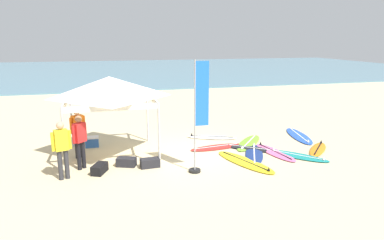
{
  "coord_description": "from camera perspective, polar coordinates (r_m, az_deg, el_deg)",
  "views": [
    {
      "loc": [
        -2.7,
        -11.25,
        3.99
      ],
      "look_at": [
        0.43,
        0.81,
        1.0
      ],
      "focal_mm": 32.1,
      "sensor_mm": 36.0,
      "label": 1
    }
  ],
  "objects": [
    {
      "name": "ground_plane",
      "position": [
        12.24,
        -1.0,
        -5.53
      ],
      "size": [
        80.0,
        80.0,
        0.0
      ],
      "primitive_type": "plane",
      "color": "beige"
    },
    {
      "name": "sea",
      "position": [
        44.67,
        -11.15,
        8.17
      ],
      "size": [
        80.0,
        36.0,
        0.1
      ],
      "primitive_type": "cube",
      "color": "#568499",
      "rests_on": "ground"
    },
    {
      "name": "canopy_tent",
      "position": [
        11.8,
        -13.54,
        5.31
      ],
      "size": [
        2.94,
        2.94,
        2.75
      ],
      "color": "#B7B7BC",
      "rests_on": "ground"
    },
    {
      "name": "surfboard_pink",
      "position": [
        12.58,
        13.59,
        -5.23
      ],
      "size": [
        0.92,
        2.2,
        0.19
      ],
      "color": "pink",
      "rests_on": "ground"
    },
    {
      "name": "surfboard_blue",
      "position": [
        14.91,
        17.34,
        -2.52
      ],
      "size": [
        1.14,
        2.54,
        0.19
      ],
      "color": "blue",
      "rests_on": "ground"
    },
    {
      "name": "surfboard_orange",
      "position": [
        13.37,
        20.19,
        -4.56
      ],
      "size": [
        1.6,
        1.67,
        0.19
      ],
      "color": "orange",
      "rests_on": "ground"
    },
    {
      "name": "surfboard_red",
      "position": [
        12.81,
        4.04,
        -4.52
      ],
      "size": [
        2.12,
        0.82,
        0.19
      ],
      "color": "red",
      "rests_on": "ground"
    },
    {
      "name": "surfboard_lime",
      "position": [
        13.49,
        9.38,
        -3.74
      ],
      "size": [
        1.92,
        2.17,
        0.19
      ],
      "color": "#7AD12D",
      "rests_on": "ground"
    },
    {
      "name": "surfboard_teal",
      "position": [
        12.43,
        16.99,
        -5.67
      ],
      "size": [
        1.91,
        2.07,
        0.19
      ],
      "color": "#19847F",
      "rests_on": "ground"
    },
    {
      "name": "surfboard_yellow",
      "position": [
        11.45,
        8.79,
        -6.88
      ],
      "size": [
        1.53,
        2.63,
        0.19
      ],
      "color": "yellow",
      "rests_on": "ground"
    },
    {
      "name": "surfboard_black",
      "position": [
        12.83,
        9.76,
        -4.66
      ],
      "size": [
        1.95,
        1.69,
        0.19
      ],
      "color": "black",
      "rests_on": "ground"
    },
    {
      "name": "surfboard_white",
      "position": [
        14.06,
        3.25,
        -2.87
      ],
      "size": [
        2.07,
        1.27,
        0.19
      ],
      "color": "white",
      "rests_on": "ground"
    },
    {
      "name": "surfboard_navy",
      "position": [
        12.22,
        10.3,
        -5.61
      ],
      "size": [
        1.46,
        2.29,
        0.19
      ],
      "color": "navy",
      "rests_on": "ground"
    },
    {
      "name": "person_red",
      "position": [
        11.07,
        -18.14,
        -2.93
      ],
      "size": [
        0.41,
        0.42,
        1.71
      ],
      "color": "black",
      "rests_on": "ground"
    },
    {
      "name": "person_yellow",
      "position": [
        10.44,
        -20.83,
        -4.13
      ],
      "size": [
        0.53,
        0.32,
        1.71
      ],
      "color": "#2D2D33",
      "rests_on": "ground"
    },
    {
      "name": "person_orange",
      "position": [
        12.14,
        -18.42,
        -1.53
      ],
      "size": [
        0.49,
        0.37,
        1.71
      ],
      "color": "black",
      "rests_on": "ground"
    },
    {
      "name": "banner_flag",
      "position": [
        10.15,
        1.1,
        -0.28
      ],
      "size": [
        0.6,
        0.36,
        3.4
      ],
      "color": "#99999E",
      "rests_on": "ground"
    },
    {
      "name": "gear_bag_near_tent",
      "position": [
        10.84,
        -15.11,
        -7.81
      ],
      "size": [
        0.54,
        0.68,
        0.28
      ],
      "primitive_type": "cube",
      "rotation": [
        0.0,
        0.0,
        1.15
      ],
      "color": "black",
      "rests_on": "ground"
    },
    {
      "name": "gear_bag_by_pole",
      "position": [
        11.01,
        -7.0,
        -7.08
      ],
      "size": [
        0.62,
        0.36,
        0.28
      ],
      "primitive_type": "cube",
      "rotation": [
        0.0,
        0.0,
        0.08
      ],
      "color": "#232328",
      "rests_on": "ground"
    },
    {
      "name": "gear_bag_on_sand",
      "position": [
        11.21,
        -10.85,
        -6.86
      ],
      "size": [
        0.68,
        0.52,
        0.28
      ],
      "primitive_type": "cube",
      "rotation": [
        0.0,
        0.0,
        2.76
      ],
      "color": "#232328",
      "rests_on": "ground"
    },
    {
      "name": "cooler_box",
      "position": [
        13.42,
        -16.29,
        -3.48
      ],
      "size": [
        0.5,
        0.36,
        0.39
      ],
      "color": "#2D60B7",
      "rests_on": "ground"
    }
  ]
}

